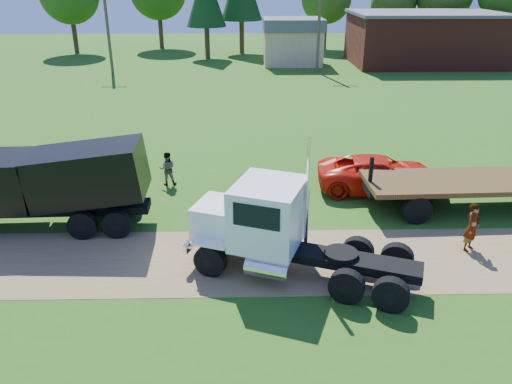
{
  "coord_description": "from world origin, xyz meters",
  "views": [
    {
      "loc": [
        -1.09,
        -14.58,
        8.95
      ],
      "look_at": [
        -0.72,
        2.15,
        1.6
      ],
      "focal_mm": 35.0,
      "sensor_mm": 36.0,
      "label": 1
    }
  ],
  "objects_px": {
    "flatbed_trailer": "(476,186)",
    "spectator_a": "(472,227)",
    "black_dump_truck": "(52,182)",
    "orange_pickup": "(380,174)",
    "white_semi_tractor": "(271,227)"
  },
  "relations": [
    {
      "from": "white_semi_tractor",
      "to": "spectator_a",
      "type": "bearing_deg",
      "value": 29.03
    },
    {
      "from": "white_semi_tractor",
      "to": "flatbed_trailer",
      "type": "bearing_deg",
      "value": 47.7
    },
    {
      "from": "orange_pickup",
      "to": "flatbed_trailer",
      "type": "bearing_deg",
      "value": -114.46
    },
    {
      "from": "white_semi_tractor",
      "to": "black_dump_truck",
      "type": "distance_m",
      "value": 8.6
    },
    {
      "from": "white_semi_tractor",
      "to": "spectator_a",
      "type": "xyz_separation_m",
      "value": [
        7.06,
        1.05,
        -0.63
      ]
    },
    {
      "from": "black_dump_truck",
      "to": "flatbed_trailer",
      "type": "bearing_deg",
      "value": 2.21
    },
    {
      "from": "white_semi_tractor",
      "to": "black_dump_truck",
      "type": "xyz_separation_m",
      "value": [
        -7.99,
        3.17,
        0.31
      ]
    },
    {
      "from": "orange_pickup",
      "to": "flatbed_trailer",
      "type": "relative_size",
      "value": 0.6
    },
    {
      "from": "orange_pickup",
      "to": "spectator_a",
      "type": "height_order",
      "value": "spectator_a"
    },
    {
      "from": "orange_pickup",
      "to": "spectator_a",
      "type": "distance_m",
      "value": 5.61
    },
    {
      "from": "white_semi_tractor",
      "to": "spectator_a",
      "type": "height_order",
      "value": "white_semi_tractor"
    },
    {
      "from": "black_dump_truck",
      "to": "white_semi_tractor",
      "type": "bearing_deg",
      "value": -23.78
    },
    {
      "from": "flatbed_trailer",
      "to": "spectator_a",
      "type": "bearing_deg",
      "value": -116.99
    },
    {
      "from": "orange_pickup",
      "to": "spectator_a",
      "type": "xyz_separation_m",
      "value": [
        1.85,
        -5.3,
        0.12
      ]
    },
    {
      "from": "orange_pickup",
      "to": "flatbed_trailer",
      "type": "distance_m",
      "value": 3.94
    }
  ]
}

